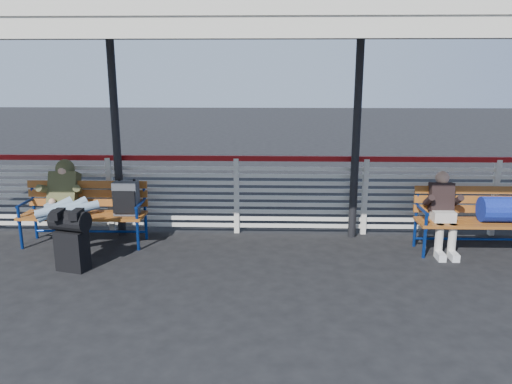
{
  "coord_description": "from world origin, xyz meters",
  "views": [
    {
      "loc": [
        0.54,
        -5.67,
        2.5
      ],
      "look_at": [
        0.33,
        1.0,
        0.89
      ],
      "focal_mm": 35.0,
      "sensor_mm": 36.0,
      "label": 1
    }
  ],
  "objects_px": {
    "luggage_stack": "(71,238)",
    "traveler_man": "(64,204)",
    "bench_left": "(99,204)",
    "bench_right": "(492,211)",
    "companion_person": "(443,212)"
  },
  "relations": [
    {
      "from": "bench_right",
      "to": "traveler_man",
      "type": "relative_size",
      "value": 1.1
    },
    {
      "from": "bench_right",
      "to": "companion_person",
      "type": "bearing_deg",
      "value": -179.69
    },
    {
      "from": "luggage_stack",
      "to": "traveler_man",
      "type": "bearing_deg",
      "value": 132.48
    },
    {
      "from": "luggage_stack",
      "to": "companion_person",
      "type": "height_order",
      "value": "companion_person"
    },
    {
      "from": "luggage_stack",
      "to": "bench_left",
      "type": "bearing_deg",
      "value": 104.23
    },
    {
      "from": "luggage_stack",
      "to": "bench_left",
      "type": "xyz_separation_m",
      "value": [
        0.03,
        1.03,
        0.17
      ]
    },
    {
      "from": "bench_left",
      "to": "companion_person",
      "type": "relative_size",
      "value": 1.57
    },
    {
      "from": "bench_right",
      "to": "traveler_man",
      "type": "xyz_separation_m",
      "value": [
        -5.99,
        -0.12,
        0.09
      ]
    },
    {
      "from": "bench_right",
      "to": "traveler_man",
      "type": "bearing_deg",
      "value": -178.81
    },
    {
      "from": "bench_right",
      "to": "companion_person",
      "type": "distance_m",
      "value": 0.68
    },
    {
      "from": "traveler_man",
      "to": "bench_left",
      "type": "bearing_deg",
      "value": 42.49
    },
    {
      "from": "bench_right",
      "to": "traveler_man",
      "type": "distance_m",
      "value": 5.99
    },
    {
      "from": "luggage_stack",
      "to": "bench_right",
      "type": "height_order",
      "value": "bench_right"
    },
    {
      "from": "bench_left",
      "to": "bench_right",
      "type": "distance_m",
      "value": 5.62
    },
    {
      "from": "luggage_stack",
      "to": "bench_left",
      "type": "height_order",
      "value": "bench_left"
    }
  ]
}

